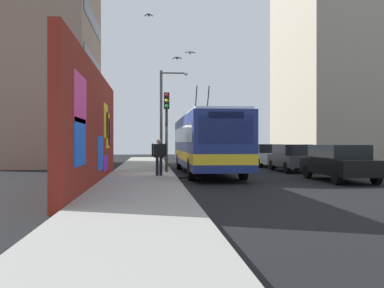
% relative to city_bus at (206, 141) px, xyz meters
% --- Properties ---
extents(ground_plane, '(80.00, 80.00, 0.00)m').
position_rel_city_bus_xyz_m(ground_plane, '(-1.62, 1.80, -1.75)').
color(ground_plane, black).
extents(sidewalk_slab, '(48.00, 3.20, 0.15)m').
position_rel_city_bus_xyz_m(sidewalk_slab, '(-1.62, 3.40, -1.68)').
color(sidewalk_slab, '#9E9B93').
rests_on(sidewalk_slab, ground_plane).
extents(graffiti_wall, '(13.49, 0.32, 4.52)m').
position_rel_city_bus_xyz_m(graffiti_wall, '(-5.87, 5.15, 0.51)').
color(graffiti_wall, maroon).
rests_on(graffiti_wall, ground_plane).
extents(building_far_left, '(10.28, 7.54, 14.11)m').
position_rel_city_bus_xyz_m(building_far_left, '(9.38, 11.00, 5.30)').
color(building_far_left, gray).
rests_on(building_far_left, ground_plane).
extents(building_far_right, '(12.94, 9.98, 20.14)m').
position_rel_city_bus_xyz_m(building_far_right, '(16.24, -15.20, 8.32)').
color(building_far_right, '#9E937F').
rests_on(building_far_right, ground_plane).
extents(city_bus, '(12.17, 2.64, 4.92)m').
position_rel_city_bus_xyz_m(city_bus, '(0.00, 0.00, 0.00)').
color(city_bus, navy).
rests_on(city_bus, ground_plane).
extents(parked_car_black, '(4.64, 1.87, 1.58)m').
position_rel_city_bus_xyz_m(parked_car_black, '(-4.89, -5.20, -0.92)').
color(parked_car_black, black).
rests_on(parked_car_black, ground_plane).
extents(parked_car_dark_gray, '(4.15, 1.77, 1.58)m').
position_rel_city_bus_xyz_m(parked_car_dark_gray, '(1.13, -5.20, -0.92)').
color(parked_car_dark_gray, '#38383D').
rests_on(parked_car_dark_gray, ground_plane).
extents(parked_car_white, '(4.60, 1.86, 1.58)m').
position_rel_city_bus_xyz_m(parked_car_white, '(6.60, -5.20, -0.92)').
color(parked_car_white, white).
rests_on(parked_car_white, ground_plane).
extents(pedestrian_at_curb, '(0.23, 0.68, 1.70)m').
position_rel_city_bus_xyz_m(pedestrian_at_curb, '(-2.96, 2.58, -0.60)').
color(pedestrian_at_curb, '#1E1E2D').
rests_on(pedestrian_at_curb, sidewalk_slab).
extents(traffic_light, '(0.49, 0.28, 4.13)m').
position_rel_city_bus_xyz_m(traffic_light, '(-0.79, 2.15, 1.18)').
color(traffic_light, '#2D382D').
rests_on(traffic_light, sidewalk_slab).
extents(street_lamp, '(0.44, 1.92, 6.41)m').
position_rel_city_bus_xyz_m(street_lamp, '(5.93, 2.03, 2.11)').
color(street_lamp, '#4C4C51').
rests_on(street_lamp, sidewalk_slab).
extents(flying_pigeons, '(11.51, 2.78, 3.56)m').
position_rel_city_bus_xyz_m(flying_pigeons, '(-0.24, 2.14, 5.98)').
color(flying_pigeons, gray).
extents(curbside_puddle, '(1.23, 1.23, 0.00)m').
position_rel_city_bus_xyz_m(curbside_puddle, '(-2.52, 1.20, -1.75)').
color(curbside_puddle, black).
rests_on(curbside_puddle, ground_plane).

